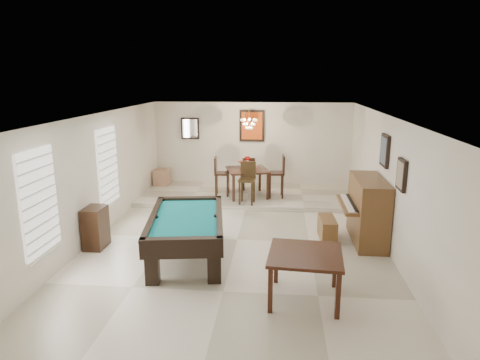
% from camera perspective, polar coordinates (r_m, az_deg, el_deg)
% --- Properties ---
extents(ground_plane, '(6.00, 9.00, 0.02)m').
position_cam_1_polar(ground_plane, '(9.12, -0.36, -8.00)').
color(ground_plane, beige).
extents(wall_back, '(6.00, 0.04, 2.60)m').
position_cam_1_polar(wall_back, '(13.12, 1.60, 4.65)').
color(wall_back, silver).
rests_on(wall_back, ground_plane).
extents(wall_front, '(6.00, 0.04, 2.60)m').
position_cam_1_polar(wall_front, '(4.51, -6.25, -13.52)').
color(wall_front, silver).
rests_on(wall_front, ground_plane).
extents(wall_left, '(0.04, 9.00, 2.60)m').
position_cam_1_polar(wall_left, '(9.49, -18.70, 0.43)').
color(wall_left, silver).
rests_on(wall_left, ground_plane).
extents(wall_right, '(0.04, 9.00, 2.60)m').
position_cam_1_polar(wall_right, '(8.94, 19.14, -0.40)').
color(wall_right, silver).
rests_on(wall_right, ground_plane).
extents(ceiling, '(6.00, 9.00, 0.04)m').
position_cam_1_polar(ceiling, '(8.50, -0.38, 8.57)').
color(ceiling, white).
rests_on(ceiling, wall_back).
extents(dining_step, '(6.00, 2.50, 0.12)m').
position_cam_1_polar(dining_step, '(12.16, 1.17, -2.05)').
color(dining_step, beige).
rests_on(dining_step, ground_plane).
extents(window_left_front, '(0.06, 1.00, 1.70)m').
position_cam_1_polar(window_left_front, '(7.56, -25.22, -2.66)').
color(window_left_front, white).
rests_on(window_left_front, wall_left).
extents(window_left_rear, '(0.06, 1.00, 1.70)m').
position_cam_1_polar(window_left_rear, '(10.00, -17.21, 1.77)').
color(window_left_rear, white).
rests_on(window_left_rear, wall_left).
extents(pool_table, '(1.69, 2.63, 0.82)m').
position_cam_1_polar(pool_table, '(8.14, -7.10, -7.67)').
color(pool_table, black).
rests_on(pool_table, ground_plane).
extents(square_table, '(1.18, 1.18, 0.76)m').
position_cam_1_polar(square_table, '(6.77, 8.61, -12.57)').
color(square_table, black).
rests_on(square_table, ground_plane).
extents(upright_piano, '(0.90, 1.61, 1.34)m').
position_cam_1_polar(upright_piano, '(9.17, 15.72, -3.89)').
color(upright_piano, brown).
rests_on(upright_piano, ground_plane).
extents(piano_bench, '(0.35, 0.82, 0.45)m').
position_cam_1_polar(piano_bench, '(9.29, 11.55, -6.33)').
color(piano_bench, brown).
rests_on(piano_bench, ground_plane).
extents(apothecary_chest, '(0.37, 0.56, 0.84)m').
position_cam_1_polar(apothecary_chest, '(9.05, -18.71, -6.03)').
color(apothecary_chest, black).
rests_on(apothecary_chest, ground_plane).
extents(dining_table, '(1.32, 1.32, 0.88)m').
position_cam_1_polar(dining_table, '(11.78, 0.98, -0.05)').
color(dining_table, black).
rests_on(dining_table, dining_step).
extents(flower_vase, '(0.18, 0.18, 0.25)m').
position_cam_1_polar(flower_vase, '(11.66, 1.00, 2.64)').
color(flower_vase, '#AF150F').
rests_on(flower_vase, dining_table).
extents(dining_chair_south, '(0.44, 0.44, 1.09)m').
position_cam_1_polar(dining_chair_south, '(11.04, 0.93, -0.44)').
color(dining_chair_south, black).
rests_on(dining_chair_south, dining_step).
extents(dining_chair_north, '(0.40, 0.40, 0.97)m').
position_cam_1_polar(dining_chair_north, '(12.45, 1.14, 0.90)').
color(dining_chair_north, black).
rests_on(dining_chair_north, dining_step).
extents(dining_chair_west, '(0.43, 0.43, 1.07)m').
position_cam_1_polar(dining_chair_west, '(11.84, -2.41, 0.48)').
color(dining_chair_west, black).
rests_on(dining_chair_west, dining_step).
extents(dining_chair_east, '(0.45, 0.45, 1.15)m').
position_cam_1_polar(dining_chair_east, '(11.69, 4.84, 0.48)').
color(dining_chair_east, black).
rests_on(dining_chair_east, dining_step).
extents(corner_bench, '(0.42, 0.53, 0.47)m').
position_cam_1_polar(corner_bench, '(13.29, -10.39, 0.40)').
color(corner_bench, '#A87A5B').
rests_on(corner_bench, dining_step).
extents(chandelier, '(0.44, 0.44, 0.60)m').
position_cam_1_polar(chandelier, '(11.72, 1.20, 8.01)').
color(chandelier, '#FFE5B2').
rests_on(chandelier, ceiling).
extents(back_painting, '(0.75, 0.06, 0.95)m').
position_cam_1_polar(back_painting, '(13.00, 1.61, 7.24)').
color(back_painting, '#D84C14').
rests_on(back_painting, wall_back).
extents(back_mirror, '(0.55, 0.06, 0.65)m').
position_cam_1_polar(back_mirror, '(13.27, -6.67, 6.85)').
color(back_mirror, white).
rests_on(back_mirror, wall_back).
extents(right_picture_upper, '(0.06, 0.55, 0.65)m').
position_cam_1_polar(right_picture_upper, '(9.10, 18.76, 3.73)').
color(right_picture_upper, slate).
rests_on(right_picture_upper, wall_right).
extents(right_picture_lower, '(0.06, 0.45, 0.55)m').
position_cam_1_polar(right_picture_lower, '(7.90, 20.74, 0.67)').
color(right_picture_lower, gray).
rests_on(right_picture_lower, wall_right).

